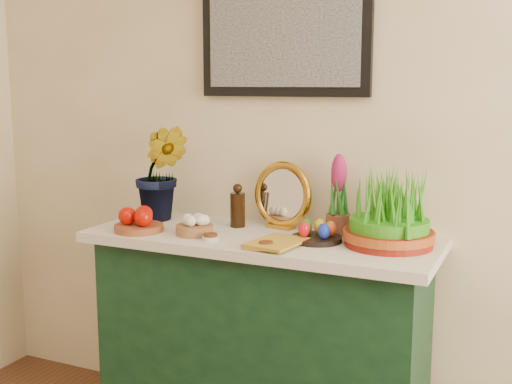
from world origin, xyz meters
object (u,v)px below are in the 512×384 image
book (257,239)px  wheatgrass_sabzeh (389,214)px  mirror (282,196)px  hyacinth_green (161,157)px  sideboard (261,345)px

book → wheatgrass_sabzeh: size_ratio=0.66×
book → mirror: bearing=101.2°
hyacinth_green → mirror: 0.56m
sideboard → wheatgrass_sabzeh: size_ratio=3.86×
sideboard → book: 0.50m
sideboard → hyacinth_green: 0.90m
wheatgrass_sabzeh → book: bearing=-159.7°
sideboard → book: size_ratio=5.82×
mirror → book: (0.01, -0.29, -0.12)m
hyacinth_green → wheatgrass_sabzeh: hyacinth_green is taller
mirror → book: size_ratio=1.28×
sideboard → mirror: bearing=79.1°
sideboard → book: (0.04, -0.14, 0.48)m
book → wheatgrass_sabzeh: 0.50m
hyacinth_green → mirror: (0.54, 0.07, -0.14)m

